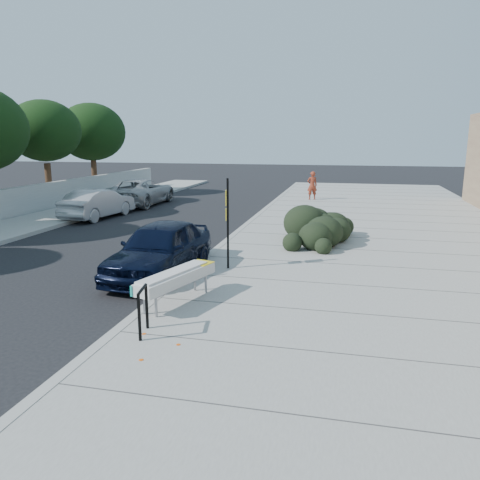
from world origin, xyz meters
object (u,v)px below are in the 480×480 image
object	(u,v)px
sign_post	(227,218)
suv_silver	(141,192)
bench	(177,278)
bike_rack	(143,306)
wagon_silver	(98,203)
pedestrian	(312,185)
sedan_navy	(160,249)

from	to	relation	value
sign_post	suv_silver	distance (m)	15.24
bench	suv_silver	world-z (taller)	suv_silver
bench	bike_rack	distance (m)	1.78
bench	suv_silver	bearing A→B (deg)	134.40
bike_rack	wagon_silver	distance (m)	15.00
bike_rack	wagon_silver	xyz separation A→B (m)	(-8.10, 12.62, 0.01)
suv_silver	pedestrian	bearing A→B (deg)	-160.40
wagon_silver	bike_rack	bearing A→B (deg)	128.72
bench	bike_rack	xyz separation A→B (m)	(0.00, -1.78, -0.02)
sign_post	suv_silver	size ratio (longest dim) A/B	0.47
sign_post	bench	bearing A→B (deg)	-110.65
pedestrian	bike_rack	bearing A→B (deg)	67.69
sedan_navy	suv_silver	xyz separation A→B (m)	(-6.70, 13.25, -0.01)
suv_silver	pedestrian	xyz separation A→B (m)	(9.59, 3.43, 0.24)
suv_silver	sedan_navy	bearing A→B (deg)	116.73
sign_post	sedan_navy	distance (m)	2.06
sign_post	sedan_navy	world-z (taller)	sign_post
wagon_silver	suv_silver	xyz separation A→B (m)	(0.00, 4.83, 0.05)
wagon_silver	sign_post	bearing A→B (deg)	143.42
bench	sedan_navy	distance (m)	2.80
sedan_navy	suv_silver	bearing A→B (deg)	118.95
bench	suv_silver	size ratio (longest dim) A/B	0.45
sign_post	suv_silver	world-z (taller)	sign_post
bike_rack	suv_silver	distance (m)	19.24
bench	pedestrian	bearing A→B (deg)	102.61
sign_post	pedestrian	xyz separation A→B (m)	(1.11, 16.06, -0.61)
suv_silver	wagon_silver	bearing A→B (deg)	89.90
bike_rack	sedan_navy	distance (m)	4.43
bike_rack	pedestrian	bearing A→B (deg)	75.18
bike_rack	suv_silver	size ratio (longest dim) A/B	0.17
bench	pedestrian	xyz separation A→B (m)	(1.49, 19.10, 0.27)
wagon_silver	pedestrian	bearing A→B (deg)	-133.22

